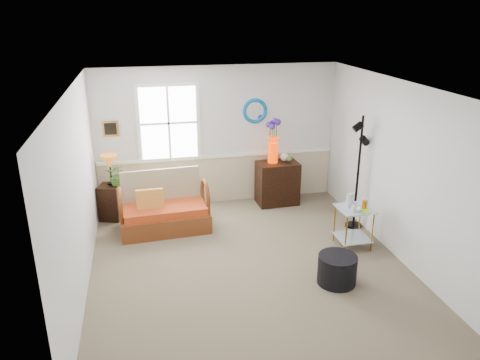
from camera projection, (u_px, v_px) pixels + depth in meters
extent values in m
cube|color=#786C53|center=(248.00, 265.00, 6.87)|extent=(4.50, 5.00, 0.01)
cube|color=white|center=(249.00, 87.00, 5.97)|extent=(4.50, 5.00, 0.01)
cube|color=silver|center=(218.00, 136.00, 8.72)|extent=(4.50, 0.01, 2.60)
cube|color=silver|center=(313.00, 279.00, 4.13)|extent=(4.50, 0.01, 2.60)
cube|color=silver|center=(78.00, 195.00, 5.98)|extent=(0.01, 5.00, 2.60)
cube|color=silver|center=(397.00, 171.00, 6.87)|extent=(0.01, 5.00, 2.60)
cube|color=tan|center=(219.00, 179.00, 8.99)|extent=(4.46, 0.02, 0.90)
cube|color=white|center=(219.00, 156.00, 8.82)|extent=(4.46, 0.04, 0.06)
cube|color=gold|center=(110.00, 129.00, 8.23)|extent=(0.28, 0.03, 0.28)
torus|color=#058CC7|center=(255.00, 111.00, 8.68)|extent=(0.47, 0.07, 0.47)
imported|color=#3D6827|center=(117.00, 177.00, 8.13)|extent=(0.43, 0.46, 0.31)
cylinder|color=black|center=(337.00, 269.00, 6.36)|extent=(0.70, 0.70, 0.41)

